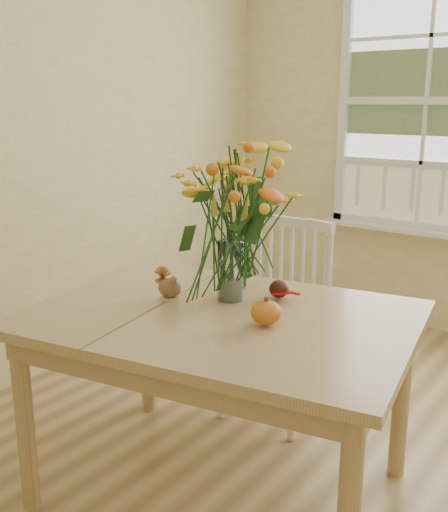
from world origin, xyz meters
The scene contains 6 objects.
dining_table centered at (-0.50, -0.07, 0.68)m, with size 1.59×1.27×0.77m.
windsor_chair centered at (-0.67, 0.67, 0.54)m, with size 0.48×0.46×0.96m.
flower_vase centered at (-0.57, 0.09, 1.13)m, with size 0.51×0.51×0.60m.
pumpkin centered at (-0.30, -0.07, 0.81)m, with size 0.11×0.11×0.09m, color #C25B16.
turkey_figurine centered at (-0.76, -0.07, 0.82)m, with size 0.11×0.09×0.12m.
dark_gourd centered at (-0.42, 0.21, 0.80)m, with size 0.13×0.09×0.07m.
Camera 1 is at (0.79, -1.78, 1.55)m, focal length 42.00 mm.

